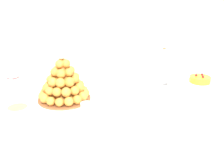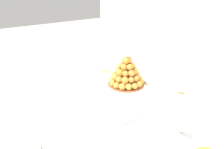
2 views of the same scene
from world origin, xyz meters
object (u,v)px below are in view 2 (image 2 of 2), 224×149
Objects in this scene: creme_brulee_ramekin at (106,72)px; wine_glass at (127,55)px; croquembouche at (126,73)px; macaron_goblet at (185,110)px; dessert_cup_centre at (125,109)px; dessert_cup_mid_left at (104,90)px; dessert_cup_left at (86,76)px; serving_tray at (119,89)px.

creme_brulee_ramekin is 0.21m from wine_glass.
macaron_goblet is (0.56, -0.05, 0.04)m from croquembouche.
croquembouche is 0.57m from macaron_goblet.
macaron_goblet is at bearing 27.76° from dessert_cup_centre.
dessert_cup_mid_left is 0.22× the size of macaron_goblet.
creme_brulee_ramekin is at bearing 148.62° from dessert_cup_mid_left.
croquembouche is 0.35m from dessert_cup_centre.
croquembouche reaches higher than dessert_cup_centre.
wine_glass is at bearing 85.02° from creme_brulee_ramekin.
croquembouche is 4.94× the size of dessert_cup_mid_left.
macaron_goblet is at bearing 10.80° from dessert_cup_left.
dessert_cup_centre is 0.53m from creme_brulee_ramekin.
serving_tray is 0.35m from wine_glass.
serving_tray is at bearing 91.90° from dessert_cup_mid_left.
croquembouche is 4.50× the size of dessert_cup_centre.
wine_glass reaches higher than serving_tray.
wine_glass is (0.02, 0.18, 0.11)m from creme_brulee_ramekin.
wine_glass is (-0.21, 0.15, 0.04)m from croquembouche.
macaron_goblet reaches higher than dessert_cup_left.
dessert_cup_mid_left is 0.30m from creme_brulee_ramekin.
dessert_cup_left is 0.25m from dessert_cup_mid_left.
dessert_cup_centre is 0.59× the size of creme_brulee_ramekin.
dessert_cup_centre is at bearing -17.92° from creme_brulee_ramekin.
creme_brulee_ramekin is at bearing -94.98° from wine_glass.
wine_glass is at bearing 125.60° from dessert_cup_mid_left.
creme_brulee_ramekin is 0.53× the size of wine_glass.
dessert_cup_centre reaches higher than dessert_cup_left.
croquembouche is 4.47× the size of dessert_cup_left.
serving_tray is 2.91× the size of macaron_goblet.
macaron_goblet reaches higher than creme_brulee_ramekin.
dessert_cup_mid_left is at bearing -31.38° from creme_brulee_ramekin.
dessert_cup_left is at bearing -169.20° from macaron_goblet.
wine_glass is (0.01, 0.35, 0.10)m from dessert_cup_left.
dessert_cup_mid_left reaches higher than dessert_cup_left.
dessert_cup_left is 0.36m from wine_glass.
croquembouche is at bearing -35.21° from wine_glass.
dessert_cup_left is at bearing -154.31° from serving_tray.
croquembouche is 0.25m from wine_glass.
dessert_cup_centre is at bearing -1.39° from dessert_cup_mid_left.
dessert_cup_left reaches higher than serving_tray.
croquembouche is at bearing 174.83° from macaron_goblet.
dessert_cup_left is 1.10× the size of dessert_cup_mid_left.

